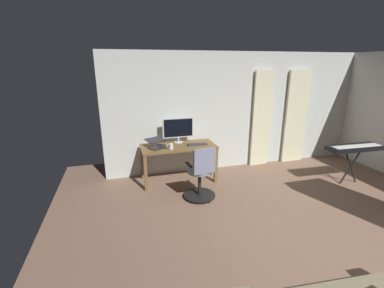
% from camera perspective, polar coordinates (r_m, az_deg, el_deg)
% --- Properties ---
extents(ground_plane, '(7.58, 7.58, 0.00)m').
position_cam_1_polar(ground_plane, '(4.17, 27.37, -18.07)').
color(ground_plane, '#7E5F4B').
extents(back_room_partition, '(5.83, 0.10, 2.51)m').
position_cam_1_polar(back_room_partition, '(5.94, 10.14, 6.98)').
color(back_room_partition, silver).
rests_on(back_room_partition, ground).
extents(curtain_left_panel, '(0.54, 0.06, 2.14)m').
position_cam_1_polar(curtain_left_panel, '(6.61, 21.54, 5.40)').
color(curtain_left_panel, beige).
rests_on(curtain_left_panel, ground).
extents(curtain_right_panel, '(0.43, 0.06, 2.14)m').
position_cam_1_polar(curtain_right_panel, '(6.11, 14.77, 5.16)').
color(curtain_right_panel, beige).
rests_on(curtain_right_panel, ground).
extents(desk, '(1.45, 0.65, 0.74)m').
position_cam_1_polar(desk, '(5.17, -2.97, -1.35)').
color(desk, brown).
rests_on(desk, ground).
extents(office_chair, '(0.56, 0.56, 0.96)m').
position_cam_1_polar(office_chair, '(4.52, 1.96, -6.74)').
color(office_chair, black).
rests_on(office_chair, ground).
extents(computer_monitor, '(0.63, 0.18, 0.51)m').
position_cam_1_polar(computer_monitor, '(5.27, -3.01, 3.38)').
color(computer_monitor, silver).
rests_on(computer_monitor, desk).
extents(computer_keyboard, '(0.39, 0.13, 0.02)m').
position_cam_1_polar(computer_keyboard, '(5.17, 1.15, -0.06)').
color(computer_keyboard, '#333338').
rests_on(computer_keyboard, desk).
extents(laptop, '(0.45, 0.46, 0.16)m').
position_cam_1_polar(laptop, '(5.04, -7.60, -0.13)').
color(laptop, '#232328').
rests_on(laptop, desk).
extents(mug_coffee, '(0.13, 0.08, 0.10)m').
position_cam_1_polar(mug_coffee, '(4.93, -4.62, -0.49)').
color(mug_coffee, white).
rests_on(mug_coffee, desk).
extents(piano_keyboard, '(1.08, 0.37, 0.79)m').
position_cam_1_polar(piano_keyboard, '(5.90, 31.69, -0.81)').
color(piano_keyboard, black).
rests_on(piano_keyboard, ground).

